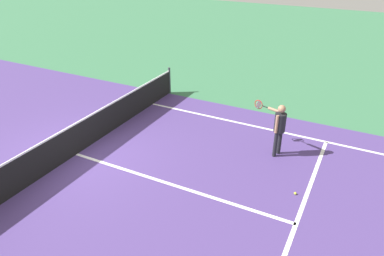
# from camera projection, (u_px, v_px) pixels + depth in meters

# --- Properties ---
(ground_plane) EXTENTS (60.00, 60.00, 0.00)m
(ground_plane) POSITION_uv_depth(u_px,v_px,m) (77.00, 154.00, 10.52)
(ground_plane) COLOR #38724C
(court_surface_inbounds) EXTENTS (10.62, 24.40, 0.00)m
(court_surface_inbounds) POSITION_uv_depth(u_px,v_px,m) (77.00, 154.00, 10.52)
(court_surface_inbounds) COLOR #4C387A
(court_surface_inbounds) RESTS_ON ground_plane
(line_sideline_right) EXTENTS (0.10, 11.89, 0.01)m
(line_sideline_right) POSITION_uv_depth(u_px,v_px,m) (311.00, 139.00, 11.34)
(line_sideline_right) COLOR white
(line_sideline_right) RESTS_ON ground_plane
(line_service_near) EXTENTS (8.22, 0.10, 0.01)m
(line_service_near) POSITION_uv_depth(u_px,v_px,m) (296.00, 224.00, 7.92)
(line_service_near) COLOR white
(line_service_near) RESTS_ON ground_plane
(line_center_service) EXTENTS (0.10, 6.40, 0.01)m
(line_center_service) POSITION_uv_depth(u_px,v_px,m) (171.00, 184.00, 9.22)
(line_center_service) COLOR white
(line_center_service) RESTS_ON ground_plane
(net) EXTENTS (10.90, 0.09, 1.07)m
(net) POSITION_uv_depth(u_px,v_px,m) (74.00, 140.00, 10.29)
(net) COLOR #33383D
(net) RESTS_ON ground_plane
(player_near) EXTENTS (0.76, 1.08, 1.58)m
(player_near) POSITION_uv_depth(u_px,v_px,m) (279.00, 125.00, 10.07)
(player_near) COLOR black
(player_near) RESTS_ON ground_plane
(tennis_ball_mid_court) EXTENTS (0.07, 0.07, 0.07)m
(tennis_ball_mid_court) POSITION_uv_depth(u_px,v_px,m) (295.00, 193.00, 8.84)
(tennis_ball_mid_court) COLOR #CCE033
(tennis_ball_mid_court) RESTS_ON ground_plane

